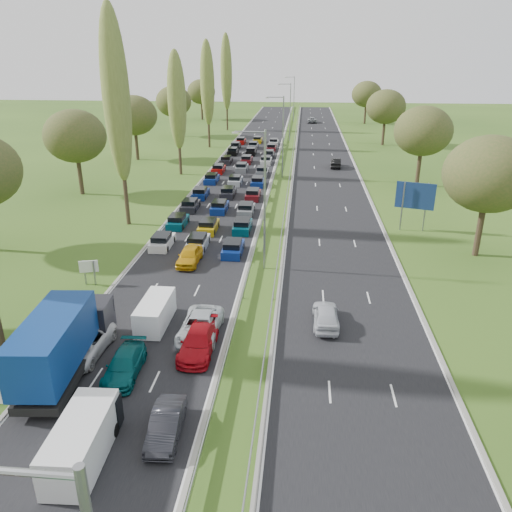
% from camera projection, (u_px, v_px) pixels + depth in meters
% --- Properties ---
extents(ground, '(260.00, 260.00, 0.00)m').
position_uv_depth(ground, '(283.00, 175.00, 78.11)').
color(ground, '#304F18').
rests_on(ground, ground).
extents(near_carriageway, '(10.50, 215.00, 0.04)m').
position_uv_depth(near_carriageway, '(242.00, 171.00, 81.00)').
color(near_carriageway, black).
rests_on(near_carriageway, ground).
extents(far_carriageway, '(10.50, 215.00, 0.04)m').
position_uv_depth(far_carriageway, '(326.00, 172.00, 79.83)').
color(far_carriageway, black).
rests_on(far_carriageway, ground).
extents(central_reservation, '(2.36, 215.00, 0.32)m').
position_uv_depth(central_reservation, '(283.00, 168.00, 80.21)').
color(central_reservation, gray).
rests_on(central_reservation, ground).
extents(lamp_columns, '(0.18, 140.18, 12.00)m').
position_uv_depth(lamp_columns, '(283.00, 138.00, 74.01)').
color(lamp_columns, gray).
rests_on(lamp_columns, ground).
extents(poplar_row, '(2.80, 127.80, 22.44)m').
position_uv_depth(poplar_row, '(156.00, 98.00, 63.93)').
color(poplar_row, '#2D2116').
rests_on(poplar_row, ground).
extents(woodland_left, '(8.00, 166.00, 11.10)m').
position_uv_depth(woodland_left, '(63.00, 140.00, 61.49)').
color(woodland_left, '#2D2116').
rests_on(woodland_left, ground).
extents(woodland_right, '(8.00, 153.00, 11.10)m').
position_uv_depth(woodland_right, '(438.00, 141.00, 61.23)').
color(woodland_right, '#2D2116').
rests_on(woodland_right, ground).
extents(traffic_queue_fill, '(9.09, 68.16, 0.80)m').
position_uv_depth(traffic_queue_fill, '(238.00, 175.00, 76.18)').
color(traffic_queue_fill, silver).
rests_on(traffic_queue_fill, ground).
extents(near_car_2, '(2.63, 5.41, 1.48)m').
position_uv_depth(near_car_2, '(84.00, 345.00, 30.94)').
color(near_car_2, silver).
rests_on(near_car_2, near_carriageway).
extents(near_car_7, '(2.04, 4.62, 1.32)m').
position_uv_depth(near_car_7, '(124.00, 365.00, 29.08)').
color(near_car_7, '#054F52').
rests_on(near_car_7, near_carriageway).
extents(near_car_8, '(1.88, 4.50, 1.52)m').
position_uv_depth(near_car_8, '(190.00, 255.00, 44.69)').
color(near_car_8, '#CE960D').
rests_on(near_car_8, near_carriageway).
extents(near_car_9, '(1.62, 4.12, 1.34)m').
position_uv_depth(near_car_9, '(166.00, 424.00, 24.40)').
color(near_car_9, black).
rests_on(near_car_9, near_carriageway).
extents(near_car_10, '(2.55, 5.43, 1.50)m').
position_uv_depth(near_car_10, '(200.00, 327.00, 33.02)').
color(near_car_10, silver).
rests_on(near_car_10, near_carriageway).
extents(near_car_11, '(2.06, 4.99, 1.45)m').
position_uv_depth(near_car_11, '(198.00, 342.00, 31.31)').
color(near_car_11, '#A90A13').
rests_on(near_car_11, near_carriageway).
extents(near_car_12, '(1.56, 3.84, 1.30)m').
position_uv_depth(near_car_12, '(205.00, 327.00, 33.20)').
color(near_car_12, white).
rests_on(near_car_12, near_carriageway).
extents(far_car_0, '(1.81, 4.39, 1.49)m').
position_uv_depth(far_car_0, '(326.00, 315.00, 34.47)').
color(far_car_0, silver).
rests_on(far_car_0, far_carriageway).
extents(far_car_1, '(1.81, 4.72, 1.54)m').
position_uv_depth(far_car_1, '(336.00, 163.00, 82.99)').
color(far_car_1, black).
rests_on(far_car_1, far_carriageway).
extents(far_car_2, '(2.53, 5.35, 1.48)m').
position_uv_depth(far_car_2, '(312.00, 120.00, 137.92)').
color(far_car_2, gray).
rests_on(far_car_2, far_carriageway).
extents(blue_lorry, '(2.67, 9.59, 4.05)m').
position_uv_depth(blue_lorry, '(63.00, 341.00, 28.86)').
color(blue_lorry, black).
rests_on(blue_lorry, near_carriageway).
extents(white_van_front, '(2.05, 5.23, 2.10)m').
position_uv_depth(white_van_front, '(84.00, 438.00, 23.01)').
color(white_van_front, silver).
rests_on(white_van_front, near_carriageway).
extents(white_van_rear, '(1.81, 4.61, 1.85)m').
position_uv_depth(white_van_rear, '(156.00, 311.00, 34.65)').
color(white_van_rear, white).
rests_on(white_van_rear, near_carriageway).
extents(info_sign, '(1.48, 0.47, 2.10)m').
position_uv_depth(info_sign, '(89.00, 269.00, 40.36)').
color(info_sign, gray).
rests_on(info_sign, ground).
extents(direction_sign, '(3.85, 1.29, 5.20)m').
position_uv_depth(direction_sign, '(415.00, 198.00, 52.17)').
color(direction_sign, gray).
rests_on(direction_sign, ground).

